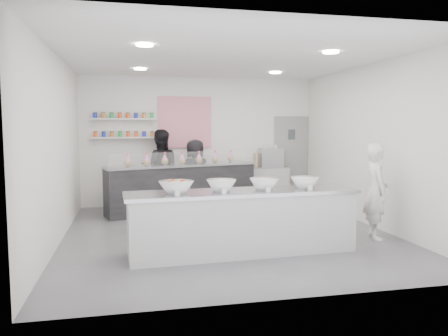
{
  "coord_description": "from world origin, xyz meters",
  "views": [
    {
      "loc": [
        -1.63,
        -7.29,
        1.86
      ],
      "look_at": [
        0.03,
        0.4,
        1.1
      ],
      "focal_mm": 35.0,
      "sensor_mm": 36.0,
      "label": 1
    }
  ],
  "objects_px": {
    "espresso_ledge": "(264,185)",
    "woman_prep": "(376,191)",
    "staff_left": "(160,169)",
    "staff_right": "(195,174)",
    "espresso_machine": "(270,158)",
    "prep_counter": "(243,222)",
    "back_bar": "(182,188)"
  },
  "relations": [
    {
      "from": "espresso_ledge",
      "to": "staff_left",
      "type": "height_order",
      "value": "staff_left"
    },
    {
      "from": "back_bar",
      "to": "staff_left",
      "type": "xyz_separation_m",
      "value": [
        -0.45,
        0.5,
        0.37
      ]
    },
    {
      "from": "back_bar",
      "to": "espresso_machine",
      "type": "xyz_separation_m",
      "value": [
        2.22,
        0.68,
        0.58
      ]
    },
    {
      "from": "espresso_ledge",
      "to": "espresso_machine",
      "type": "height_order",
      "value": "espresso_machine"
    },
    {
      "from": "prep_counter",
      "to": "espresso_machine",
      "type": "height_order",
      "value": "espresso_machine"
    },
    {
      "from": "staff_left",
      "to": "staff_right",
      "type": "xyz_separation_m",
      "value": [
        0.79,
        -0.11,
        -0.11
      ]
    },
    {
      "from": "espresso_ledge",
      "to": "espresso_machine",
      "type": "bearing_deg",
      "value": 0.0
    },
    {
      "from": "prep_counter",
      "to": "espresso_ledge",
      "type": "xyz_separation_m",
      "value": [
        1.58,
        4.0,
        -0.02
      ]
    },
    {
      "from": "woman_prep",
      "to": "staff_right",
      "type": "xyz_separation_m",
      "value": [
        -2.51,
        3.36,
        -0.01
      ]
    },
    {
      "from": "woman_prep",
      "to": "staff_left",
      "type": "bearing_deg",
      "value": 57.93
    },
    {
      "from": "staff_left",
      "to": "staff_right",
      "type": "bearing_deg",
      "value": 174.17
    },
    {
      "from": "woman_prep",
      "to": "staff_left",
      "type": "height_order",
      "value": "staff_left"
    },
    {
      "from": "espresso_ledge",
      "to": "woman_prep",
      "type": "relative_size",
      "value": 0.75
    },
    {
      "from": "staff_left",
      "to": "espresso_ledge",
      "type": "bearing_deg",
      "value": -174.02
    },
    {
      "from": "espresso_ledge",
      "to": "woman_prep",
      "type": "bearing_deg",
      "value": -77.95
    },
    {
      "from": "prep_counter",
      "to": "espresso_ledge",
      "type": "relative_size",
      "value": 2.86
    },
    {
      "from": "espresso_machine",
      "to": "staff_right",
      "type": "relative_size",
      "value": 0.36
    },
    {
      "from": "espresso_ledge",
      "to": "woman_prep",
      "type": "xyz_separation_m",
      "value": [
        0.78,
        -3.64,
        0.35
      ]
    },
    {
      "from": "staff_left",
      "to": "espresso_machine",
      "type": "bearing_deg",
      "value": -174.25
    },
    {
      "from": "prep_counter",
      "to": "back_bar",
      "type": "distance_m",
      "value": 3.36
    },
    {
      "from": "prep_counter",
      "to": "woman_prep",
      "type": "xyz_separation_m",
      "value": [
        2.36,
        0.36,
        0.33
      ]
    },
    {
      "from": "staff_right",
      "to": "espresso_machine",
      "type": "bearing_deg",
      "value": 174.8
    },
    {
      "from": "woman_prep",
      "to": "staff_left",
      "type": "relative_size",
      "value": 0.89
    },
    {
      "from": "prep_counter",
      "to": "back_bar",
      "type": "relative_size",
      "value": 1.01
    },
    {
      "from": "prep_counter",
      "to": "staff_left",
      "type": "xyz_separation_m",
      "value": [
        -0.94,
        3.82,
        0.43
      ]
    },
    {
      "from": "back_bar",
      "to": "staff_right",
      "type": "distance_m",
      "value": 0.58
    },
    {
      "from": "espresso_ledge",
      "to": "staff_left",
      "type": "relative_size",
      "value": 0.67
    },
    {
      "from": "espresso_machine",
      "to": "staff_right",
      "type": "height_order",
      "value": "staff_right"
    },
    {
      "from": "espresso_ledge",
      "to": "staff_right",
      "type": "xyz_separation_m",
      "value": [
        -1.73,
        -0.29,
        0.34
      ]
    },
    {
      "from": "woman_prep",
      "to": "staff_left",
      "type": "xyz_separation_m",
      "value": [
        -3.3,
        3.46,
        0.1
      ]
    },
    {
      "from": "prep_counter",
      "to": "back_bar",
      "type": "height_order",
      "value": "back_bar"
    },
    {
      "from": "back_bar",
      "to": "staff_left",
      "type": "bearing_deg",
      "value": 115.68
    }
  ]
}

